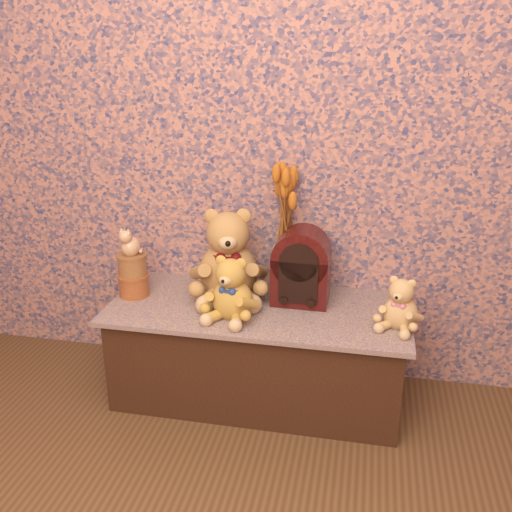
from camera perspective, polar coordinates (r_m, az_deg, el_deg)
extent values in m
cube|color=#384172|center=(2.41, 1.58, 16.96)|extent=(3.00, 0.10, 2.60)
cube|color=#393F76|center=(2.47, 0.23, -9.51)|extent=(1.24, 0.56, 0.43)
cylinder|color=tan|center=(2.49, 3.06, -1.27)|extent=(0.15, 0.15, 0.20)
cylinder|color=#B97F36|center=(2.51, -12.14, -2.87)|extent=(0.15, 0.15, 0.09)
cylinder|color=tan|center=(2.47, -12.30, -0.89)|extent=(0.14, 0.14, 0.09)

